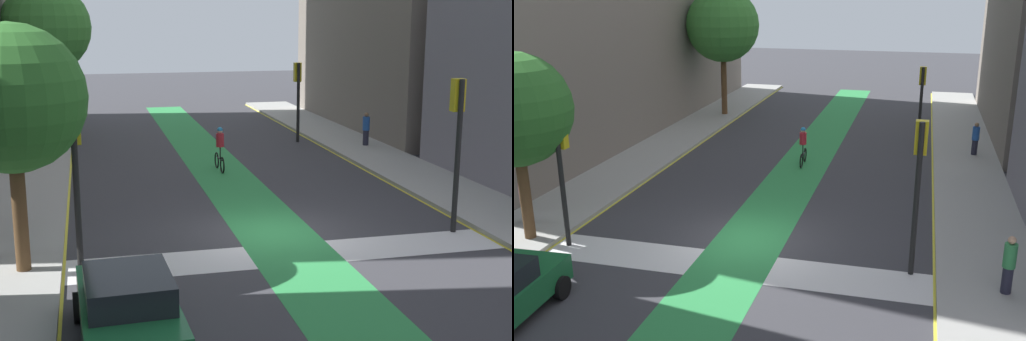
# 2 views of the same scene
# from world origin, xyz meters

# --- Properties ---
(ground_plane) EXTENTS (120.00, 120.00, 0.00)m
(ground_plane) POSITION_xyz_m (0.00, 0.00, 0.00)
(ground_plane) COLOR #38383D
(bike_lane_paint) EXTENTS (2.40, 60.00, 0.01)m
(bike_lane_paint) POSITION_xyz_m (0.06, 0.00, 0.00)
(bike_lane_paint) COLOR #2D8C47
(bike_lane_paint) RESTS_ON ground_plane
(crosswalk_band) EXTENTS (12.00, 1.80, 0.01)m
(crosswalk_band) POSITION_xyz_m (0.00, -2.00, 0.00)
(crosswalk_band) COLOR silver
(crosswalk_band) RESTS_ON ground_plane
(sidewalk_left) EXTENTS (3.00, 60.00, 0.15)m
(sidewalk_left) POSITION_xyz_m (-7.50, 0.00, 0.07)
(sidewalk_left) COLOR #9E9E99
(sidewalk_left) RESTS_ON ground_plane
(curb_stripe_left) EXTENTS (0.16, 60.00, 0.01)m
(curb_stripe_left) POSITION_xyz_m (-6.00, 0.00, 0.01)
(curb_stripe_left) COLOR yellow
(curb_stripe_left) RESTS_ON ground_plane
(sidewalk_right) EXTENTS (3.00, 60.00, 0.15)m
(sidewalk_right) POSITION_xyz_m (7.50, 0.00, 0.07)
(sidewalk_right) COLOR #9E9E99
(sidewalk_right) RESTS_ON ground_plane
(curb_stripe_right) EXTENTS (0.16, 60.00, 0.01)m
(curb_stripe_right) POSITION_xyz_m (6.00, 0.00, 0.01)
(curb_stripe_right) COLOR yellow
(curb_stripe_right) RESTS_ON ground_plane
(traffic_signal_near_right) EXTENTS (0.35, 0.52, 4.54)m
(traffic_signal_near_right) POSITION_xyz_m (5.29, -1.05, 3.17)
(traffic_signal_near_right) COLOR black
(traffic_signal_near_right) RESTS_ON ground_plane
(traffic_signal_near_left) EXTENTS (0.35, 0.52, 4.16)m
(traffic_signal_near_left) POSITION_xyz_m (-5.53, -1.79, 2.92)
(traffic_signal_near_left) COLOR black
(traffic_signal_near_left) RESTS_ON ground_plane
(traffic_signal_far_right) EXTENTS (0.35, 0.52, 3.99)m
(traffic_signal_far_right) POSITION_xyz_m (5.21, 14.65, 2.81)
(traffic_signal_far_right) COLOR black
(traffic_signal_far_right) RESTS_ON ground_plane
(car_green_left_near) EXTENTS (2.17, 4.27, 1.57)m
(car_green_left_near) POSITION_xyz_m (-4.61, -6.53, 0.80)
(car_green_left_near) COLOR #196033
(car_green_left_near) RESTS_ON ground_plane
(cyclist_in_lane) EXTENTS (0.32, 1.73, 1.86)m
(cyclist_in_lane) POSITION_xyz_m (0.07, 8.69, 0.97)
(cyclist_in_lane) COLOR black
(cyclist_in_lane) RESTS_ON ground_plane
(pedestrian_sidewalk_right_b) EXTENTS (0.34, 0.34, 1.59)m
(pedestrian_sidewalk_right_b) POSITION_xyz_m (7.91, 12.10, 0.96)
(pedestrian_sidewalk_right_b) COLOR #262638
(pedestrian_sidewalk_right_b) RESTS_ON sidewalk_right
(street_tree_near) EXTENTS (3.56, 3.56, 6.05)m
(street_tree_near) POSITION_xyz_m (-6.90, -1.96, 4.40)
(street_tree_near) COLOR brown
(street_tree_near) RESTS_ON sidewalk_left
(street_tree_far) EXTENTS (4.52, 4.52, 7.82)m
(street_tree_far) POSITION_xyz_m (-6.97, 18.13, 5.69)
(street_tree_far) COLOR brown
(street_tree_far) RESTS_ON sidewalk_left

